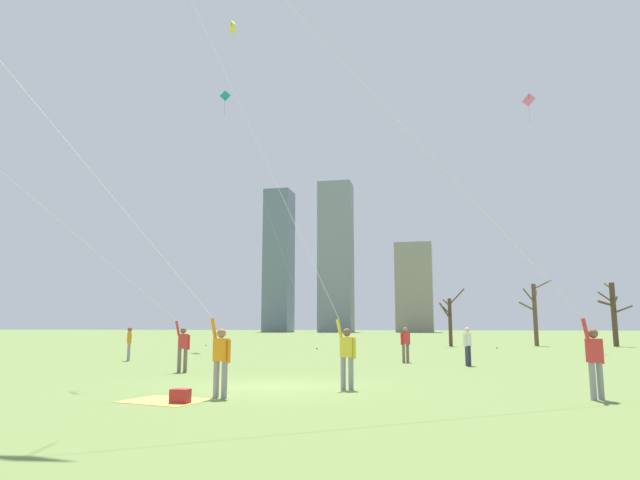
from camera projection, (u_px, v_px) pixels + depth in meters
ground_plane at (274, 387)px, 15.62m from camera, size 400.00×400.00×0.00m
kite_flyer_far_back_white at (472, 220)px, 13.42m from camera, size 11.11×2.61×14.19m
kite_flyer_midfield_center_blue at (315, 282)px, 16.14m from camera, size 8.94×5.31×17.80m
kite_flyer_midfield_left_purple at (166, 286)px, 14.12m from camera, size 14.73×1.89×16.57m
kite_flyer_midfield_right_green at (151, 317)px, 20.28m from camera, size 9.37×6.69×10.96m
bystander_watching_nearby at (129, 342)px, 27.16m from camera, size 0.34×0.45×1.62m
bystander_far_off_by_trees at (468, 344)px, 23.76m from camera, size 0.35×0.45×1.62m
bystander_strolling_midfield at (405, 343)px, 25.98m from camera, size 0.43×0.36×1.62m
distant_kite_low_near_trees_teal at (234, 120)px, 44.21m from camera, size 7.98×0.62×20.39m
distant_kite_high_overhead_yellow at (231, 51)px, 50.47m from camera, size 2.52×1.34×29.10m
distant_kite_drifting_left_pink at (526, 122)px, 43.42m from camera, size 3.77×0.53×19.65m
picnic_spot at (174, 398)px, 12.43m from camera, size 2.06×1.76×0.31m
bare_tree_right_of_center at (535, 312)px, 47.42m from camera, size 2.76×2.85×5.53m
bare_tree_leftmost at (450, 318)px, 46.69m from camera, size 2.20×2.75×4.84m
bare_tree_center at (613, 312)px, 46.10m from camera, size 2.32×2.62×5.34m
skyline_wide_slab at (336, 256)px, 157.62m from camera, size 9.34×7.12×42.29m
skyline_tall_tower at (414, 288)px, 146.86m from camera, size 9.54×9.53×23.19m
skyline_mid_tower_left at (279, 260)px, 159.14m from camera, size 7.32×8.12×40.34m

